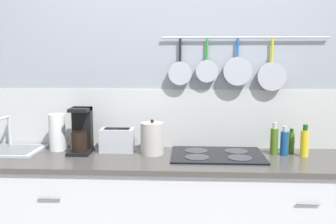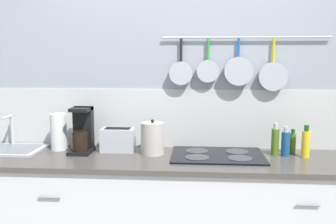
% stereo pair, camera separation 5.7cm
% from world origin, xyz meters
% --- Properties ---
extents(wall_back, '(7.20, 0.15, 2.60)m').
position_xyz_m(wall_back, '(0.00, 0.35, 1.27)').
color(wall_back, '#999EA8').
rests_on(wall_back, ground_plane).
extents(cabinet_base, '(3.16, 0.59, 0.88)m').
position_xyz_m(cabinet_base, '(0.00, -0.00, 0.44)').
color(cabinet_base, silver).
rests_on(cabinet_base, ground_plane).
extents(countertop, '(3.20, 0.61, 0.03)m').
position_xyz_m(countertop, '(0.00, 0.00, 0.90)').
color(countertop, '#4C4742').
rests_on(countertop, cabinet_base).
extents(sink_basin, '(0.56, 0.36, 0.25)m').
position_xyz_m(sink_basin, '(-1.28, 0.12, 0.93)').
color(sink_basin, '#B7BABF').
rests_on(sink_basin, countertop).
extents(paper_towel_roll, '(0.12, 0.12, 0.27)m').
position_xyz_m(paper_towel_roll, '(-0.89, 0.16, 1.05)').
color(paper_towel_roll, white).
rests_on(paper_towel_roll, countertop).
extents(coffee_maker, '(0.15, 0.21, 0.32)m').
position_xyz_m(coffee_maker, '(-0.70, 0.11, 1.05)').
color(coffee_maker, black).
rests_on(coffee_maker, countertop).
extents(toaster, '(0.26, 0.14, 0.17)m').
position_xyz_m(toaster, '(-0.44, 0.15, 1.00)').
color(toaster, '#B7BABF').
rests_on(toaster, countertop).
extents(kettle, '(0.17, 0.17, 0.25)m').
position_xyz_m(kettle, '(-0.18, 0.09, 1.03)').
color(kettle, beige).
rests_on(kettle, countertop).
extents(cooktop, '(0.63, 0.45, 0.01)m').
position_xyz_m(cooktop, '(0.27, 0.07, 0.92)').
color(cooktop, black).
rests_on(cooktop, countertop).
extents(bottle_sesame_oil, '(0.05, 0.05, 0.23)m').
position_xyz_m(bottle_sesame_oil, '(0.67, 0.13, 1.01)').
color(bottle_sesame_oil, '#4C721E').
rests_on(bottle_sesame_oil, countertop).
extents(bottle_olive_oil, '(0.06, 0.06, 0.21)m').
position_xyz_m(bottle_olive_oil, '(0.74, 0.11, 1.00)').
color(bottle_olive_oil, navy).
rests_on(bottle_olive_oil, countertop).
extents(bottle_cooking_wine, '(0.05, 0.05, 0.18)m').
position_xyz_m(bottle_cooking_wine, '(0.80, 0.18, 0.99)').
color(bottle_cooking_wine, '#4C721E').
rests_on(bottle_cooking_wine, countertop).
extents(bottle_hot_sauce, '(0.06, 0.06, 0.22)m').
position_xyz_m(bottle_hot_sauce, '(0.87, 0.08, 1.01)').
color(bottle_hot_sauce, yellow).
rests_on(bottle_hot_sauce, countertop).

